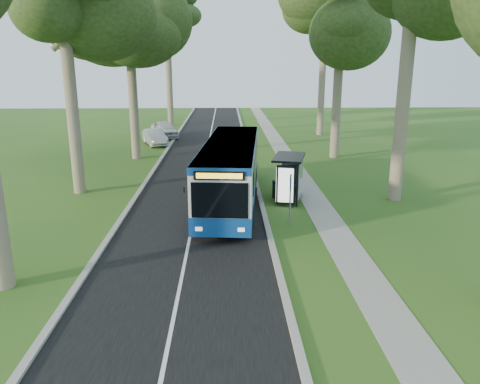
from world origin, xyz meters
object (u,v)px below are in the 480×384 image
object	(u,v)px
bus_stop_sign	(290,194)
bus_shelter	(292,171)
litter_bin	(277,189)
bus	(231,172)
car_white	(164,129)
car_silver	(155,137)

from	to	relation	value
bus_stop_sign	bus_shelter	bearing A→B (deg)	86.40
bus_stop_sign	litter_bin	xyz separation A→B (m)	(-0.10, 4.63, -1.04)
bus	bus_shelter	xyz separation A→B (m)	(3.33, 0.06, 0.02)
bus_shelter	litter_bin	bearing A→B (deg)	146.19
bus	litter_bin	world-z (taller)	bus
car_white	car_silver	xyz separation A→B (m)	(-0.32, -4.35, -0.12)
bus	car_silver	size ratio (longest dim) A/B	2.93
bus_stop_sign	car_silver	size ratio (longest dim) A/B	0.57
bus	bus_stop_sign	xyz separation A→B (m)	(2.71, -3.78, -0.17)
bus_stop_sign	bus_shelter	size ratio (longest dim) A/B	0.78
bus_stop_sign	bus_shelter	xyz separation A→B (m)	(0.62, 3.84, 0.19)
bus_stop_sign	bus_shelter	distance (m)	3.90
litter_bin	car_silver	world-z (taller)	car_silver
car_white	car_silver	size ratio (longest dim) A/B	1.13
bus_stop_sign	bus_shelter	world-z (taller)	same
bus	car_silver	bearing A→B (deg)	114.89
litter_bin	car_white	world-z (taller)	car_white
car_silver	litter_bin	bearing A→B (deg)	-83.66
litter_bin	car_silver	distance (m)	20.08
bus_shelter	car_silver	size ratio (longest dim) A/B	0.73
car_white	bus_shelter	bearing A→B (deg)	-88.42
bus_shelter	litter_bin	world-z (taller)	bus_shelter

